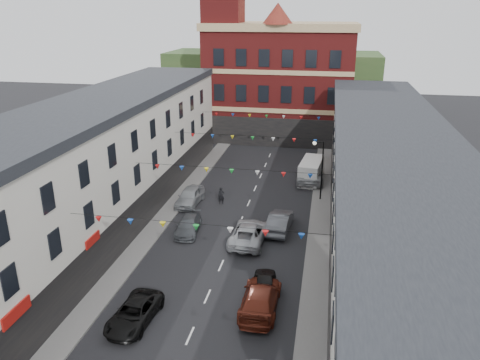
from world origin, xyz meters
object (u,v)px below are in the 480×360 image
Objects in this scene: car_left_c at (134,313)px; car_left_e at (190,196)px; car_right_c at (260,298)px; pedestrian at (221,196)px; moving_car at (249,233)px; car_left_d at (188,225)px; white_van at (311,171)px; car_right_f at (310,174)px; street_lamp at (320,162)px; car_right_e at (280,222)px; car_right_d at (265,282)px.

car_left_c is 18.18m from car_left_e.
car_right_c is 17.10m from pedestrian.
car_left_c is 0.83× the size of moving_car.
car_right_c is 3.30× the size of pedestrian.
car_left_c reaches higher than car_left_d.
white_van is (9.52, 14.56, 0.54)m from car_left_d.
car_left_c is at bearing -102.70° from white_van.
moving_car reaches higher than car_left_d.
car_right_f is at bearing 75.10° from car_left_c.
street_lamp is 1.13× the size of white_van.
car_left_d is 0.83× the size of white_van.
car_right_e reaches higher than car_left_d.
moving_car is (6.88, -6.53, -0.03)m from car_left_e.
car_right_c is 0.93× the size of car_right_f.
pedestrian reaches higher than car_right_e.
car_left_e is at bearing 100.16° from car_left_d.
car_left_e is 0.80× the size of car_right_f.
car_right_e is 0.93× the size of white_van.
white_van is at bearing -95.32° from car_right_e.
pedestrian is at bearing 73.15° from car_left_d.
car_left_c is at bearing -93.52° from car_left_d.
car_right_d is 9.27m from car_right_e.
car_right_f is 15.72m from moving_car.
car_right_e is (0.00, 11.32, 0.01)m from car_right_c.
street_lamp is 11.56m from moving_car.
car_left_c is at bearing 68.55° from moving_car.
car_right_d is 0.63× the size of car_right_f.
car_left_e is at bearing -59.49° from car_right_c.
moving_car is (-2.22, 8.82, -0.02)m from car_right_c.
car_right_e reaches higher than moving_car.
car_right_f is (1.89, 21.94, 0.19)m from car_right_d.
car_right_e is at bearing 8.59° from car_left_d.
car_left_c reaches higher than car_right_d.
car_left_e reaches higher than car_right_c.
car_right_d is at bearing -49.76° from car_left_d.
white_van is (-0.95, 5.38, -2.73)m from street_lamp.
moving_car is (-2.22, 6.77, 0.15)m from car_right_d.
car_right_f is 11.37m from pedestrian.
car_right_c is at bearing 106.01° from moving_car.
car_right_f is at bearing 101.32° from street_lamp.
car_right_e is 7.71m from pedestrian.
street_lamp is at bearing -106.63° from car_right_d.
car_left_d is 2.61× the size of pedestrian.
car_left_c is 8.64m from car_right_d.
car_right_e is at bearing -92.66° from white_van.
car_right_f reaches higher than moving_car.
car_left_c is 1.06× the size of car_left_d.
white_van reaches higher than car_left_c.
moving_car is at bearing -76.32° from pedestrian.
moving_car reaches higher than car_right_d.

